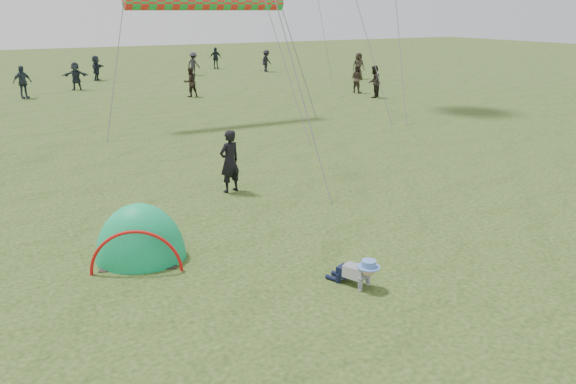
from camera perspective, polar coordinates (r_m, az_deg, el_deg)
ground at (r=9.72m, az=7.49°, el=-10.14°), size 140.00×140.00×0.00m
crawling_toddler at (r=9.83m, az=7.12°, el=-8.00°), size 0.75×0.85×0.55m
popup_tent at (r=11.25m, az=-14.63°, el=-6.54°), size 2.12×1.96×2.21m
standing_adult at (r=14.63m, az=-5.95°, el=3.12°), size 0.68×0.54×1.65m
crowd_person_1 at (r=31.26m, az=8.72°, el=11.02°), size 1.06×1.01×1.72m
crowd_person_2 at (r=46.98m, az=-7.38°, el=13.35°), size 1.03×0.50×1.70m
crowd_person_3 at (r=44.37m, az=-2.21°, el=13.17°), size 1.22×1.06×1.64m
crowd_person_5 at (r=36.28m, az=-20.76°, el=10.95°), size 1.58×0.95×1.63m
crowd_person_7 at (r=31.67m, az=-9.89°, el=10.93°), size 0.85×0.70×1.59m
crowd_person_8 at (r=33.77m, az=-25.38°, el=10.05°), size 1.11×0.81×1.74m
crowd_person_9 at (r=42.45m, az=-9.57°, el=12.72°), size 1.06×1.22×1.64m
crowd_person_10 at (r=40.00m, az=7.16°, el=12.61°), size 0.96×0.73×1.78m
crowd_person_11 at (r=40.80m, az=-18.89°, el=11.83°), size 1.25×1.55×1.65m
crowd_person_13 at (r=33.03m, az=7.03°, el=11.34°), size 0.82×0.92×1.59m
rainbow_tube_kite at (r=24.17m, az=-8.21°, el=18.55°), size 6.69×0.64×0.64m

